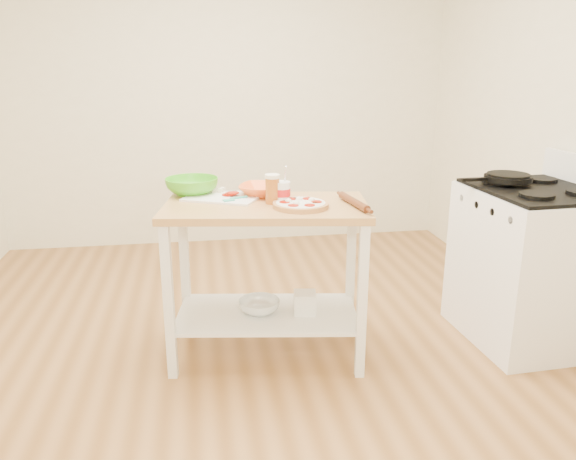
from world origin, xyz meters
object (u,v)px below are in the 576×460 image
(green_bowl, at_px, (192,186))
(gas_stove, at_px, (529,265))
(rolling_pin, at_px, (354,202))
(prep_island, at_px, (266,249))
(orange_bowl, at_px, (263,190))
(shelf_glass_bowl, at_px, (259,306))
(shelf_bin, at_px, (305,303))
(beer_pint, at_px, (272,189))
(cutting_board, at_px, (223,196))
(pizza, at_px, (301,204))
(knife, at_px, (208,190))
(spatula, at_px, (234,199))
(skillet, at_px, (507,178))
(yogurt_tub, at_px, (282,192))

(green_bowl, bearing_deg, gas_stove, -9.96)
(rolling_pin, bearing_deg, prep_island, 165.70)
(orange_bowl, height_order, shelf_glass_bowl, orange_bowl)
(shelf_glass_bowl, xyz_separation_m, shelf_bin, (0.26, -0.05, 0.02))
(rolling_pin, relative_size, shelf_bin, 2.76)
(gas_stove, bearing_deg, beer_pint, 175.21)
(beer_pint, bearing_deg, gas_stove, -1.99)
(prep_island, xyz_separation_m, cutting_board, (-0.22, 0.18, 0.26))
(orange_bowl, height_order, rolling_pin, orange_bowl)
(pizza, height_order, shelf_bin, pizza)
(rolling_pin, relative_size, shelf_glass_bowl, 1.44)
(knife, bearing_deg, spatula, -41.84)
(skillet, bearing_deg, yogurt_tub, -178.01)
(knife, bearing_deg, shelf_glass_bowl, -31.71)
(gas_stove, height_order, green_bowl, gas_stove)
(spatula, relative_size, shelf_glass_bowl, 0.60)
(gas_stove, relative_size, shelf_bin, 8.97)
(shelf_glass_bowl, bearing_deg, green_bowl, 140.03)
(green_bowl, xyz_separation_m, yogurt_tub, (0.48, -0.28, 0.01))
(shelf_glass_bowl, bearing_deg, rolling_pin, -13.94)
(green_bowl, relative_size, beer_pint, 1.92)
(shelf_bin, bearing_deg, gas_stove, -0.17)
(prep_island, relative_size, shelf_bin, 9.50)
(skillet, height_order, shelf_bin, skillet)
(beer_pint, bearing_deg, prep_island, -167.60)
(prep_island, bearing_deg, cutting_board, 140.38)
(gas_stove, height_order, beer_pint, gas_stove)
(green_bowl, bearing_deg, spatula, -44.42)
(spatula, bearing_deg, skillet, -16.95)
(cutting_board, relative_size, shelf_glass_bowl, 2.07)
(yogurt_tub, bearing_deg, prep_island, -167.53)
(spatula, height_order, rolling_pin, rolling_pin)
(beer_pint, xyz_separation_m, rolling_pin, (0.42, -0.13, -0.06))
(prep_island, xyz_separation_m, gas_stove, (1.58, -0.05, -0.17))
(pizza, height_order, spatula, pizza)
(skillet, xyz_separation_m, spatula, (-1.62, -0.02, -0.06))
(green_bowl, bearing_deg, shelf_bin, -29.46)
(spatula, xyz_separation_m, green_bowl, (-0.23, 0.22, 0.03))
(orange_bowl, bearing_deg, shelf_bin, -49.60)
(prep_island, distance_m, knife, 0.52)
(green_bowl, bearing_deg, shelf_glass_bowl, -39.97)
(spatula, relative_size, orange_bowl, 0.54)
(knife, relative_size, shelf_glass_bowl, 1.12)
(knife, bearing_deg, cutting_board, -40.29)
(orange_bowl, bearing_deg, spatula, -144.83)
(skillet, relative_size, spatula, 3.07)
(knife, relative_size, rolling_pin, 0.78)
(cutting_board, bearing_deg, knife, 146.69)
(orange_bowl, relative_size, yogurt_tub, 1.29)
(pizza, xyz_separation_m, rolling_pin, (0.29, -0.02, 0.00))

